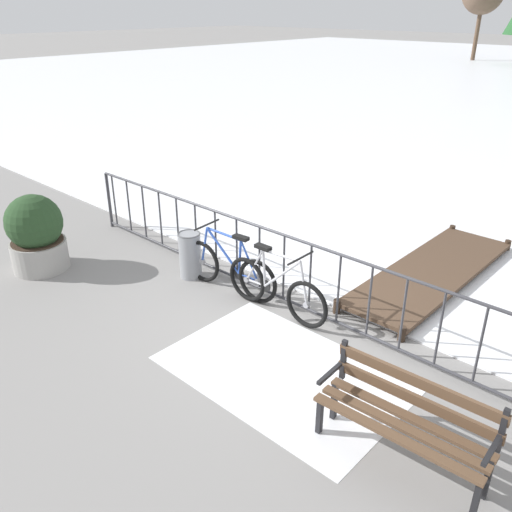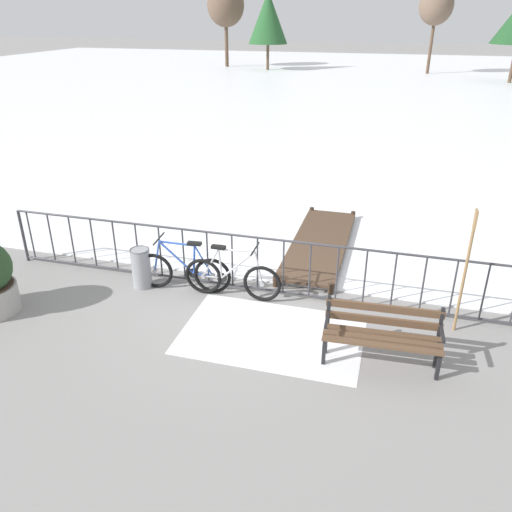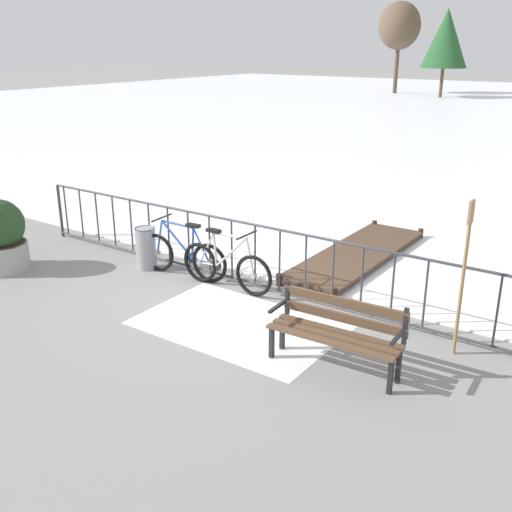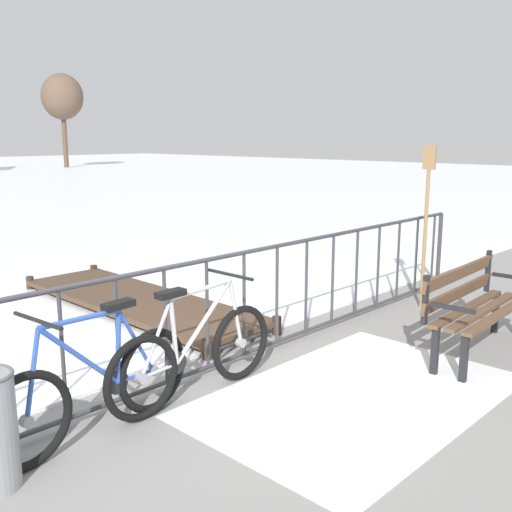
# 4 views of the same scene
# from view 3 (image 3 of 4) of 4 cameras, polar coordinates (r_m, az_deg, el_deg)

# --- Properties ---
(ground_plane) EXTENTS (160.00, 160.00, 0.00)m
(ground_plane) POSITION_cam_3_polar(r_m,az_deg,el_deg) (9.60, -1.20, -2.79)
(ground_plane) COLOR gray
(snow_patch) EXTENTS (2.75, 1.79, 0.01)m
(snow_patch) POSITION_cam_3_polar(r_m,az_deg,el_deg) (8.29, -1.65, -6.58)
(snow_patch) COLOR white
(snow_patch) RESTS_ON ground
(railing_fence) EXTENTS (9.06, 0.06, 1.07)m
(railing_fence) POSITION_cam_3_polar(r_m,az_deg,el_deg) (9.40, -1.23, 0.36)
(railing_fence) COLOR #38383D
(railing_fence) RESTS_ON ground
(bicycle_near_railing) EXTENTS (1.71, 0.52, 0.97)m
(bicycle_near_railing) POSITION_cam_3_polar(r_m,az_deg,el_deg) (9.89, -7.00, 0.04)
(bicycle_near_railing) COLOR black
(bicycle_near_railing) RESTS_ON ground
(bicycle_second) EXTENTS (1.71, 0.52, 0.97)m
(bicycle_second) POSITION_cam_3_polar(r_m,az_deg,el_deg) (9.35, -2.90, -1.02)
(bicycle_second) COLOR black
(bicycle_second) RESTS_ON ground
(park_bench) EXTENTS (1.62, 0.56, 0.89)m
(park_bench) POSITION_cam_3_polar(r_m,az_deg,el_deg) (7.13, 7.79, -6.81)
(park_bench) COLOR brown
(park_bench) RESTS_ON ground
(planter_with_shrub) EXTENTS (0.87, 0.87, 1.23)m
(planter_with_shrub) POSITION_cam_3_polar(r_m,az_deg,el_deg) (10.95, -23.34, 1.76)
(planter_with_shrub) COLOR #9E9B96
(planter_with_shrub) RESTS_ON ground
(trash_bin) EXTENTS (0.35, 0.35, 0.73)m
(trash_bin) POSITION_cam_3_polar(r_m,az_deg,el_deg) (10.35, -10.50, 0.77)
(trash_bin) COLOR gray
(trash_bin) RESTS_ON ground
(oar_upright) EXTENTS (0.04, 0.16, 1.98)m
(oar_upright) POSITION_cam_3_polar(r_m,az_deg,el_deg) (7.51, 19.29, -1.18)
(oar_upright) COLOR #937047
(oar_upright) RESTS_ON ground
(wooden_dock) EXTENTS (1.10, 3.77, 0.20)m
(wooden_dock) POSITION_cam_3_polar(r_m,az_deg,el_deg) (10.82, 9.68, 0.25)
(wooden_dock) COLOR #4C3828
(wooden_dock) RESTS_ON ground
(tree_far_west) EXTENTS (3.15, 3.15, 5.92)m
(tree_far_west) POSITION_cam_3_polar(r_m,az_deg,el_deg) (45.45, 17.72, 19.24)
(tree_far_west) COLOR brown
(tree_far_west) RESTS_ON ground
(tree_east_mid) EXTENTS (3.10, 3.10, 6.57)m
(tree_east_mid) POSITION_cam_3_polar(r_m,az_deg,el_deg) (48.49, 13.58, 20.61)
(tree_east_mid) COLOR brown
(tree_east_mid) RESTS_ON ground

